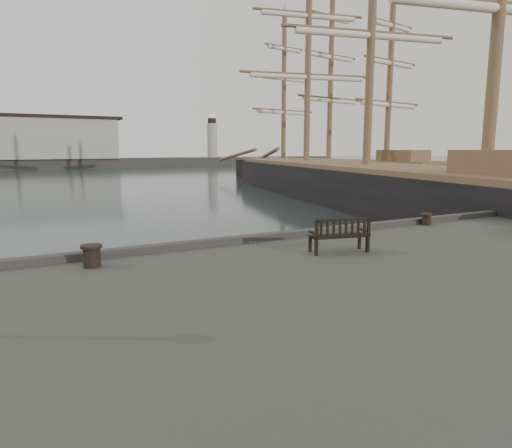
{
  "coord_description": "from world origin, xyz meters",
  "views": [
    {
      "loc": [
        -5.71,
        -10.92,
        4.06
      ],
      "look_at": [
        -0.08,
        -0.5,
        2.1
      ],
      "focal_mm": 32.0,
      "sensor_mm": 36.0,
      "label": 1
    }
  ],
  "objects": [
    {
      "name": "bench",
      "position": [
        1.24,
        -2.32,
        1.83
      ],
      "size": [
        1.53,
        0.82,
        0.84
      ],
      "rotation": [
        0.0,
        0.0,
        -0.23
      ],
      "color": "black",
      "rests_on": "quay"
    },
    {
      "name": "bollard_right",
      "position": [
        6.34,
        -0.5,
        1.75
      ],
      "size": [
        0.44,
        0.44,
        0.38
      ],
      "primitive_type": "cylinder",
      "rotation": [
        0.0,
        0.0,
        0.24
      ],
      "color": "black",
      "rests_on": "quay"
    },
    {
      "name": "ground",
      "position": [
        0.0,
        0.0,
        0.0
      ],
      "size": [
        400.0,
        400.0,
        0.0
      ],
      "primitive_type": "plane",
      "color": "black",
      "rests_on": "ground"
    },
    {
      "name": "breakwater",
      "position": [
        -4.56,
        92.0,
        4.3
      ],
      "size": [
        140.0,
        9.5,
        12.2
      ],
      "color": "#383530",
      "rests_on": "ground"
    },
    {
      "name": "tall_ship_main",
      "position": [
        18.35,
        15.88,
        0.81
      ],
      "size": [
        17.93,
        44.2,
        32.52
      ],
      "rotation": [
        0.0,
        0.0,
        -0.22
      ],
      "color": "black",
      "rests_on": "ground"
    },
    {
      "name": "bollard_left",
      "position": [
        -4.29,
        -0.91,
        1.8
      ],
      "size": [
        0.56,
        0.56,
        0.48
      ],
      "primitive_type": "cylinder",
      "rotation": [
        0.0,
        0.0,
        -0.29
      ],
      "color": "black",
      "rests_on": "quay"
    },
    {
      "name": "tall_ship_far",
      "position": [
        28.04,
        33.26,
        0.83
      ],
      "size": [
        10.92,
        30.08,
        25.25
      ],
      "rotation": [
        0.0,
        0.0,
        0.16
      ],
      "color": "black",
      "rests_on": "ground"
    }
  ]
}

